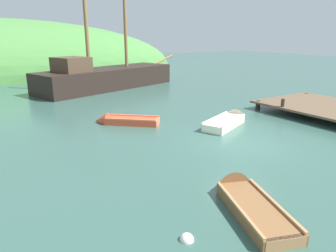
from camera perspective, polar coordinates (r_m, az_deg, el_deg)
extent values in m
plane|color=#33564C|center=(13.45, 13.39, -3.19)|extent=(120.00, 120.00, 0.00)
cylinder|color=#3A2D21|center=(20.01, 16.19, 2.90)|extent=(0.28, 0.28, 1.13)
cylinder|color=#3A2D21|center=(23.80, 23.99, 4.20)|extent=(0.28, 0.28, 1.13)
cylinder|color=#3A2D21|center=(18.64, 20.42, 4.04)|extent=(0.20, 0.20, 0.45)
cube|color=black|center=(27.52, -10.97, 7.82)|extent=(13.02, 7.25, 2.51)
cube|color=#997A51|center=(27.37, -11.11, 10.32)|extent=(12.45, 6.82, 0.10)
cylinder|color=olive|center=(32.59, -0.79, 12.15)|extent=(2.87, 1.10, 0.97)
cylinder|color=olive|center=(28.78, -7.96, 19.59)|extent=(0.28, 0.28, 8.77)
cylinder|color=olive|center=(26.11, -14.95, 18.60)|extent=(0.30, 0.30, 7.90)
cube|color=#4C3828|center=(25.24, -17.42, 10.77)|extent=(2.86, 3.04, 1.10)
cube|color=brown|center=(8.41, 15.85, -15.18)|extent=(1.94, 2.90, 0.40)
cone|color=brown|center=(9.73, 11.21, -10.30)|extent=(1.19, 0.98, 1.02)
cube|color=#AE7B4F|center=(7.47, 20.76, -19.57)|extent=(0.94, 0.45, 0.28)
cube|color=#AE7B4F|center=(8.70, 14.46, -12.87)|extent=(0.99, 0.51, 0.05)
cube|color=#AE7B4F|center=(7.99, 17.55, -15.95)|extent=(0.99, 0.51, 0.05)
cube|color=#AE7B4F|center=(8.52, 19.00, -13.23)|extent=(0.99, 2.50, 0.07)
cube|color=#AE7B4F|center=(8.09, 12.78, -14.38)|extent=(0.99, 2.50, 0.07)
cube|color=#C64C2D|center=(16.03, -6.58, 0.69)|extent=(2.63, 2.48, 0.44)
cone|color=#C64C2D|center=(16.55, -12.18, 0.93)|extent=(1.09, 1.11, 0.89)
cube|color=#FF6E48|center=(15.72, -2.04, 0.72)|extent=(0.65, 0.71, 0.31)
cube|color=#FF6E48|center=(16.12, -8.20, 1.30)|extent=(0.70, 0.76, 0.05)
cube|color=#FF6E48|center=(15.87, -4.96, 1.17)|extent=(0.70, 0.76, 0.05)
cube|color=#FF6E48|center=(16.36, -6.21, 1.93)|extent=(2.02, 1.81, 0.07)
cube|color=#FF6E48|center=(15.57, -7.02, 1.15)|extent=(2.02, 1.81, 0.07)
cube|color=beige|center=(15.66, 10.30, 0.30)|extent=(3.04, 2.10, 0.51)
cone|color=beige|center=(17.25, 12.73, 1.65)|extent=(1.04, 1.20, 1.01)
cube|color=white|center=(14.44, 8.07, -0.65)|extent=(0.49, 0.92, 0.36)
cube|color=white|center=(16.05, 11.07, 1.38)|extent=(0.55, 0.97, 0.05)
cube|color=white|center=(15.17, 9.56, 0.59)|extent=(0.55, 0.97, 0.05)
cube|color=white|center=(15.40, 12.01, 1.04)|extent=(2.60, 1.18, 0.07)
cube|color=white|center=(15.78, 8.73, 1.58)|extent=(2.60, 1.18, 0.07)
sphere|color=white|center=(7.38, 3.48, -20.25)|extent=(0.33, 0.33, 0.33)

